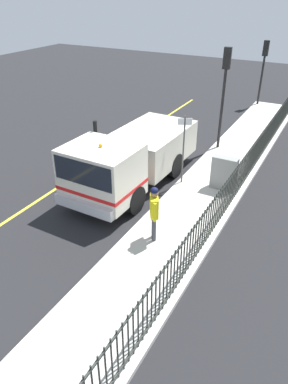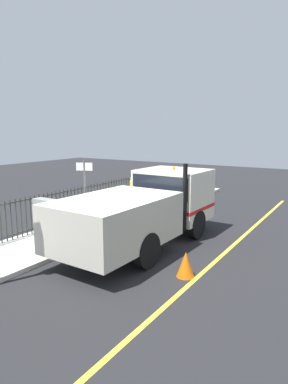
{
  "view_description": "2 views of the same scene",
  "coord_description": "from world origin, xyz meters",
  "px_view_note": "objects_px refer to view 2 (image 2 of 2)",
  "views": [
    {
      "loc": [
        6.24,
        -11.62,
        6.67
      ],
      "look_at": [
        1.85,
        -3.52,
        1.39
      ],
      "focal_mm": 34.37,
      "sensor_mm": 36.0,
      "label": 1
    },
    {
      "loc": [
        -5.37,
        7.48,
        3.56
      ],
      "look_at": [
        0.92,
        -2.44,
        1.43
      ],
      "focal_mm": 31.64,
      "sensor_mm": 36.0,
      "label": 2
    }
  ],
  "objects_px": {
    "utility_cabinet": "(46,217)",
    "street_sign": "(85,192)",
    "work_truck": "(149,205)",
    "worker_standing": "(133,190)",
    "traffic_cone": "(186,264)"
  },
  "relations": [
    {
      "from": "utility_cabinet",
      "to": "street_sign",
      "type": "relative_size",
      "value": 0.48
    },
    {
      "from": "work_truck",
      "to": "utility_cabinet",
      "type": "xyz_separation_m",
      "value": [
        3.1,
        1.44,
        -0.51
      ]
    },
    {
      "from": "street_sign",
      "to": "worker_standing",
      "type": "bearing_deg",
      "value": -79.35
    },
    {
      "from": "street_sign",
      "to": "work_truck",
      "type": "bearing_deg",
      "value": -143.45
    },
    {
      "from": "traffic_cone",
      "to": "street_sign",
      "type": "distance_m",
      "value": 3.98
    },
    {
      "from": "work_truck",
      "to": "worker_standing",
      "type": "bearing_deg",
      "value": 134.66
    },
    {
      "from": "worker_standing",
      "to": "street_sign",
      "type": "height_order",
      "value": "street_sign"
    },
    {
      "from": "traffic_cone",
      "to": "worker_standing",
      "type": "bearing_deg",
      "value": -43.35
    },
    {
      "from": "work_truck",
      "to": "traffic_cone",
      "type": "distance_m",
      "value": 2.84
    },
    {
      "from": "work_truck",
      "to": "worker_standing",
      "type": "xyz_separation_m",
      "value": [
        2.28,
        -2.44,
        -0.07
      ]
    },
    {
      "from": "worker_standing",
      "to": "traffic_cone",
      "type": "distance_m",
      "value": 6.08
    },
    {
      "from": "worker_standing",
      "to": "utility_cabinet",
      "type": "distance_m",
      "value": 4.0
    },
    {
      "from": "street_sign",
      "to": "utility_cabinet",
      "type": "bearing_deg",
      "value": 9.74
    },
    {
      "from": "utility_cabinet",
      "to": "worker_standing",
      "type": "bearing_deg",
      "value": -101.94
    },
    {
      "from": "traffic_cone",
      "to": "street_sign",
      "type": "bearing_deg",
      "value": -7.7
    }
  ]
}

